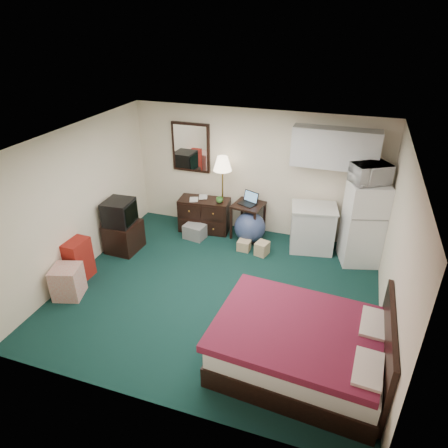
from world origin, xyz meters
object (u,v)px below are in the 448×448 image
(dresser, at_px, (205,215))
(desk, at_px, (248,220))
(kitchen_counter, at_px, (312,229))
(bed, at_px, (299,347))
(floor_lamp, at_px, (223,196))
(tv_stand, at_px, (124,236))
(fridge, at_px, (363,223))
(suitcase, at_px, (79,260))

(dresser, relative_size, desk, 1.43)
(dresser, relative_size, kitchen_counter, 1.19)
(kitchen_counter, bearing_deg, bed, -95.42)
(floor_lamp, height_order, kitchen_counter, floor_lamp)
(tv_stand, bearing_deg, floor_lamp, 40.50)
(floor_lamp, bearing_deg, tv_stand, -141.88)
(dresser, xyz_separation_m, tv_stand, (-1.18, -1.22, -0.07))
(fridge, bearing_deg, floor_lamp, 159.98)
(dresser, xyz_separation_m, kitchen_counter, (2.21, -0.05, 0.08))
(dresser, relative_size, fridge, 0.67)
(desk, xyz_separation_m, fridge, (2.15, -0.23, 0.41))
(kitchen_counter, distance_m, bed, 3.00)
(bed, relative_size, tv_stand, 3.30)
(desk, xyz_separation_m, suitcase, (-2.31, -2.32, 0.01))
(dresser, bearing_deg, desk, -3.22)
(kitchen_counter, distance_m, tv_stand, 3.58)
(kitchen_counter, distance_m, suitcase, 4.23)
(fridge, xyz_separation_m, suitcase, (-4.47, -2.09, -0.40))
(desk, relative_size, kitchen_counter, 0.83)
(bed, bearing_deg, dresser, 132.86)
(desk, relative_size, suitcase, 0.98)
(floor_lamp, relative_size, tv_stand, 2.68)
(floor_lamp, bearing_deg, desk, 2.09)
(bed, height_order, suitcase, suitcase)
(kitchen_counter, bearing_deg, fridge, -19.38)
(suitcase, bearing_deg, fridge, 26.84)
(bed, relative_size, suitcase, 2.78)
(floor_lamp, distance_m, desk, 0.70)
(desk, relative_size, tv_stand, 1.17)
(bed, bearing_deg, suitcase, 172.93)
(kitchen_counter, height_order, bed, kitchen_counter)
(floor_lamp, height_order, fridge, floor_lamp)
(desk, xyz_separation_m, tv_stand, (-2.10, -1.25, -0.08))
(fridge, height_order, bed, fridge)
(floor_lamp, bearing_deg, kitchen_counter, -2.17)
(dresser, height_order, fridge, fridge)
(floor_lamp, xyz_separation_m, suitcase, (-1.78, -2.30, -0.46))
(dresser, height_order, kitchen_counter, kitchen_counter)
(bed, xyz_separation_m, tv_stand, (-3.62, 1.82, -0.04))
(desk, distance_m, kitchen_counter, 1.29)
(desk, bearing_deg, tv_stand, -140.15)
(floor_lamp, distance_m, fridge, 2.69)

